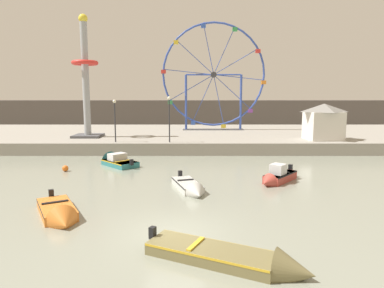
# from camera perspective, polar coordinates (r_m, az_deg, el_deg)

# --- Properties ---
(ground_plane) EXTENTS (240.00, 240.00, 0.00)m
(ground_plane) POSITION_cam_1_polar(r_m,az_deg,el_deg) (14.49, -2.98, -14.34)
(ground_plane) COLOR gray
(quay_promenade) EXTENTS (110.00, 19.51, 1.13)m
(quay_promenade) POSITION_cam_1_polar(r_m,az_deg,el_deg) (40.93, -1.07, 1.23)
(quay_promenade) COLOR gray
(quay_promenade) RESTS_ON ground_plane
(distant_town_skyline) EXTENTS (140.00, 3.00, 4.40)m
(distant_town_skyline) POSITION_cam_1_polar(r_m,az_deg,el_deg) (64.53, -0.71, 5.26)
(distant_town_skyline) COLOR #564C47
(distant_town_skyline) RESTS_ON ground_plane
(motorboat_teal_painted) EXTENTS (3.75, 3.81, 1.51)m
(motorboat_teal_painted) POSITION_cam_1_polar(r_m,az_deg,el_deg) (28.19, -12.65, -2.75)
(motorboat_teal_painted) COLOR teal
(motorboat_teal_painted) RESTS_ON ground_plane
(motorboat_faded_red) EXTENTS (3.06, 3.37, 1.40)m
(motorboat_faded_red) POSITION_cam_1_polar(r_m,az_deg,el_deg) (22.60, 13.70, -5.26)
(motorboat_faded_red) COLOR #B24238
(motorboat_faded_red) RESTS_ON ground_plane
(motorboat_pale_grey) EXTENTS (2.21, 4.03, 1.11)m
(motorboat_pale_grey) POSITION_cam_1_polar(r_m,az_deg,el_deg) (20.01, -0.30, -7.22)
(motorboat_pale_grey) COLOR silver
(motorboat_pale_grey) RESTS_ON ground_plane
(motorboat_olive_wood) EXTENTS (5.60, 3.63, 1.28)m
(motorboat_olive_wood) POSITION_cam_1_polar(r_m,az_deg,el_deg) (11.95, 8.07, -18.33)
(motorboat_olive_wood) COLOR olive
(motorboat_olive_wood) RESTS_ON ground_plane
(motorboat_orange_hull) EXTENTS (3.16, 4.16, 1.34)m
(motorboat_orange_hull) POSITION_cam_1_polar(r_m,az_deg,el_deg) (16.89, -21.05, -10.72)
(motorboat_orange_hull) COLOR orange
(motorboat_orange_hull) RESTS_ON ground_plane
(ferris_wheel_blue_frame) EXTENTS (12.78, 1.20, 13.01)m
(ferris_wheel_blue_frame) POSITION_cam_1_polar(r_m,az_deg,el_deg) (43.10, 3.50, 11.02)
(ferris_wheel_blue_frame) COLOR #334CA8
(ferris_wheel_blue_frame) RESTS_ON quay_promenade
(drop_tower_steel_tower) EXTENTS (2.80, 2.80, 12.27)m
(drop_tower_steel_tower) POSITION_cam_1_polar(r_m,az_deg,el_deg) (37.35, -17.15, 9.82)
(drop_tower_steel_tower) COLOR #999EA3
(drop_tower_steel_tower) RESTS_ON quay_promenade
(carnival_booth_white_ticket) EXTENTS (3.79, 3.23, 3.50)m
(carnival_booth_white_ticket) POSITION_cam_1_polar(r_m,az_deg,el_deg) (36.01, 20.75, 3.55)
(carnival_booth_white_ticket) COLOR silver
(carnival_booth_white_ticket) RESTS_ON quay_promenade
(promenade_lamp_near) EXTENTS (0.32, 0.32, 4.21)m
(promenade_lamp_near) POSITION_cam_1_polar(r_m,az_deg,el_deg) (31.82, -3.83, 5.15)
(promenade_lamp_near) COLOR #2D2D33
(promenade_lamp_near) RESTS_ON quay_promenade
(promenade_lamp_far) EXTENTS (0.32, 0.32, 3.91)m
(promenade_lamp_far) POSITION_cam_1_polar(r_m,az_deg,el_deg) (32.75, -12.65, 4.77)
(promenade_lamp_far) COLOR #2D2D33
(promenade_lamp_far) RESTS_ON quay_promenade
(mooring_buoy_orange) EXTENTS (0.44, 0.44, 0.44)m
(mooring_buoy_orange) POSITION_cam_1_polar(r_m,az_deg,el_deg) (26.75, -20.17, -3.79)
(mooring_buoy_orange) COLOR orange
(mooring_buoy_orange) RESTS_ON ground_plane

